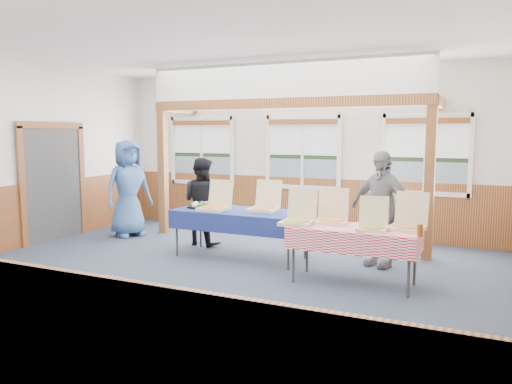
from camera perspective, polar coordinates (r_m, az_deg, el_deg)
floor at (r=6.98m, az=-4.54°, el=-9.76°), size 8.00×8.00×0.00m
ceiling at (r=6.80m, az=-4.81°, el=17.06°), size 8.00×8.00×0.00m
wall_back at (r=9.89m, az=5.45°, el=4.54°), size 8.00×0.00×8.00m
wall_left at (r=9.35m, az=-26.54°, el=3.72°), size 0.00×8.00×8.00m
wainscot_back at (r=9.96m, az=5.33°, el=-1.51°), size 7.98×0.05×1.10m
wainscot_left at (r=9.43m, az=-26.10°, el=-2.65°), size 0.05×6.98×1.10m
cased_opening at (r=9.94m, az=-22.17°, el=0.90°), size 0.06×1.30×2.10m
window_left at (r=10.84m, az=-6.20°, el=5.15°), size 1.56×0.10×1.46m
window_mid at (r=9.85m, az=5.37°, el=4.99°), size 1.56×0.10×1.46m
window_right at (r=9.33m, az=18.84°, el=4.55°), size 1.56×0.10×1.46m
post_left at (r=10.01m, az=-10.58°, el=2.19°), size 0.15×0.15×2.40m
post_right at (r=8.19m, az=19.20°, el=0.91°), size 0.15×0.15×2.40m
cross_beam at (r=8.78m, az=2.84°, el=10.09°), size 5.15×0.18×0.18m
table_left at (r=7.93m, az=-1.81°, el=-2.49°), size 2.14×0.99×0.76m
table_right at (r=6.67m, az=11.16°, el=-4.51°), size 1.68×0.78×0.76m
pizza_box_a at (r=8.01m, az=-4.72°, el=-1.55°), size 0.44×0.53×0.46m
pizza_box_b at (r=7.91m, az=0.96°, el=-1.63°), size 0.47×0.56×0.47m
pizza_box_c at (r=6.77m, az=4.79°, el=-3.11°), size 0.43×0.52×0.45m
pizza_box_d at (r=6.92m, az=8.68°, el=-2.95°), size 0.51×0.59×0.46m
pizza_box_e at (r=6.51m, az=13.12°, el=-3.69°), size 0.42×0.49×0.41m
pizza_box_f at (r=6.66m, az=16.96°, el=-3.54°), size 0.46×0.55×0.46m
veggie_tray at (r=8.28m, az=-6.45°, el=-1.56°), size 0.42×0.42×0.10m
drink_glass at (r=6.25m, az=18.23°, el=-4.19°), size 0.07×0.07×0.15m
woman_white at (r=8.61m, az=14.10°, el=-1.29°), size 0.62×0.44×1.61m
woman_black at (r=8.88m, az=-6.20°, el=-1.07°), size 0.83×0.69×1.55m
man_blue at (r=9.85m, az=-14.39°, el=0.42°), size 0.91×1.07×1.86m
person_grey at (r=7.62m, az=14.04°, el=-1.88°), size 1.10×0.78×1.73m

